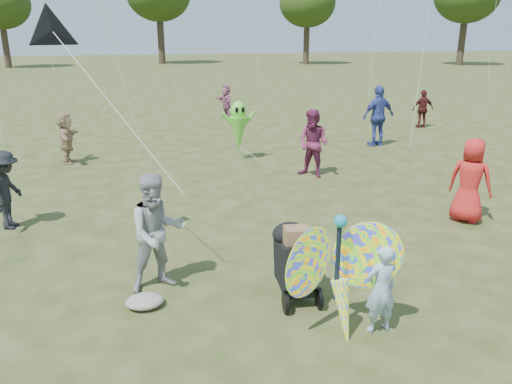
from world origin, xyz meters
TOP-DOWN VIEW (x-y plane):
  - ground at (0.00, 0.00)m, footprint 160.00×160.00m
  - child_girl at (0.73, -1.13)m, footprint 0.45×0.31m
  - adult_man at (-1.87, 0.67)m, footprint 0.98×0.84m
  - grey_bag at (-2.12, 0.18)m, footprint 0.53×0.43m
  - crowd_a at (4.25, 1.96)m, footprint 0.94×0.98m
  - crowd_b at (-4.50, 3.80)m, footprint 0.73×1.07m
  - crowd_c at (5.75, 8.69)m, footprint 1.22×0.67m
  - crowd_d at (-3.93, 8.78)m, footprint 0.58×1.40m
  - crowd_e at (2.40, 5.74)m, footprint 1.06×1.07m
  - crowd_h at (9.01, 11.26)m, footprint 0.88×0.42m
  - crowd_j at (2.00, 15.52)m, footprint 0.70×1.38m
  - jogging_stroller at (-0.04, -0.04)m, footprint 0.56×1.08m
  - butterfly_kite at (0.21, -1.06)m, footprint 1.74×0.75m
  - delta_kite_rig at (-3.13, 2.09)m, footprint 2.12×1.65m
  - alien_kite at (0.91, 7.94)m, footprint 1.12×0.69m

SIDE VIEW (x-z plane):
  - ground at x=0.00m, z-range 0.00..0.00m
  - grey_bag at x=-2.12m, z-range 0.00..0.17m
  - child_girl at x=0.73m, z-range 0.00..1.17m
  - jogging_stroller at x=-0.04m, z-range 0.07..1.16m
  - crowd_j at x=2.00m, z-range 0.00..1.42m
  - crowd_d at x=-3.93m, z-range 0.00..1.46m
  - crowd_h at x=9.01m, z-range 0.00..1.46m
  - crowd_b at x=-4.50m, z-range 0.00..1.51m
  - butterfly_kite at x=0.21m, z-range -0.09..1.69m
  - crowd_a at x=4.25m, z-range 0.00..1.69m
  - crowd_e at x=2.40m, z-range 0.00..1.75m
  - adult_man at x=-1.87m, z-range 0.00..1.75m
  - alien_kite at x=0.91m, z-range 0.10..1.84m
  - crowd_c at x=5.75m, z-range 0.00..1.97m
  - delta_kite_rig at x=-3.13m, z-range 2.30..4.94m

